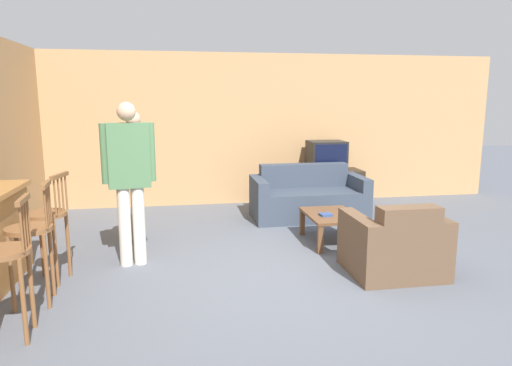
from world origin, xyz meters
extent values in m
plane|color=#565B66|center=(0.00, 0.00, 0.00)|extent=(24.00, 24.00, 0.00)
cube|color=tan|center=(0.00, 3.56, 1.30)|extent=(9.40, 0.08, 2.60)
cylinder|color=brown|center=(-2.38, -0.83, 0.70)|extent=(0.43, 0.43, 0.04)
cylinder|color=brown|center=(-2.25, -0.67, 0.34)|extent=(0.04, 0.04, 0.68)
cylinder|color=brown|center=(-2.23, -0.95, 0.34)|extent=(0.04, 0.04, 0.68)
cylinder|color=brown|center=(-2.22, -0.69, 0.89)|extent=(0.02, 0.02, 0.35)
cylinder|color=brown|center=(-2.22, -0.77, 0.89)|extent=(0.02, 0.02, 0.35)
cylinder|color=brown|center=(-2.21, -0.85, 0.89)|extent=(0.02, 0.02, 0.35)
cylinder|color=brown|center=(-2.20, -0.93, 0.89)|extent=(0.02, 0.02, 0.35)
cube|color=brown|center=(-2.21, -0.81, 1.09)|extent=(0.07, 0.34, 0.04)
cylinder|color=brown|center=(-2.38, -0.21, 0.70)|extent=(0.43, 0.43, 0.04)
cylinder|color=brown|center=(-2.53, -0.08, 0.34)|extent=(0.04, 0.04, 0.68)
cylinder|color=brown|center=(-2.50, -0.36, 0.34)|extent=(0.04, 0.04, 0.68)
cylinder|color=brown|center=(-2.26, -0.06, 0.34)|extent=(0.04, 0.04, 0.68)
cylinder|color=brown|center=(-2.23, -0.33, 0.34)|extent=(0.04, 0.04, 0.68)
cylinder|color=brown|center=(-2.22, -0.07, 0.89)|extent=(0.02, 0.02, 0.35)
cylinder|color=brown|center=(-2.22, -0.15, 0.89)|extent=(0.02, 0.02, 0.35)
cylinder|color=brown|center=(-2.21, -0.23, 0.89)|extent=(0.02, 0.02, 0.35)
cylinder|color=brown|center=(-2.20, -0.31, 0.89)|extent=(0.02, 0.02, 0.35)
cube|color=brown|center=(-2.21, -0.19, 1.09)|extent=(0.07, 0.34, 0.04)
cylinder|color=brown|center=(-2.38, 0.32, 0.70)|extent=(0.47, 0.47, 0.04)
cylinder|color=brown|center=(-2.49, 0.48, 0.34)|extent=(0.04, 0.04, 0.68)
cylinder|color=brown|center=(-2.54, 0.21, 0.34)|extent=(0.04, 0.04, 0.68)
cylinder|color=brown|center=(-2.22, 0.43, 0.34)|extent=(0.04, 0.04, 0.68)
cylinder|color=brown|center=(-2.27, 0.16, 0.34)|extent=(0.04, 0.04, 0.68)
cylinder|color=brown|center=(-2.19, 0.40, 0.89)|extent=(0.02, 0.02, 0.35)
cylinder|color=brown|center=(-2.21, 0.32, 0.89)|extent=(0.02, 0.02, 0.35)
cylinder|color=brown|center=(-2.22, 0.25, 0.89)|extent=(0.02, 0.02, 0.35)
cylinder|color=brown|center=(-2.24, 0.17, 0.89)|extent=(0.02, 0.02, 0.35)
cube|color=brown|center=(-2.21, 0.29, 1.09)|extent=(0.10, 0.34, 0.04)
cube|color=#384251|center=(0.91, 2.30, 0.22)|extent=(1.41, 0.86, 0.44)
cube|color=#384251|center=(0.91, 2.62, 0.62)|extent=(1.41, 0.22, 0.36)
cube|color=#384251|center=(0.12, 2.30, 0.32)|extent=(0.16, 0.86, 0.64)
cube|color=#384251|center=(1.69, 2.30, 0.32)|extent=(0.16, 0.86, 0.64)
cube|color=brown|center=(1.14, -0.05, 0.22)|extent=(0.62, 0.81, 0.44)
cube|color=brown|center=(1.14, -0.35, 0.62)|extent=(0.62, 0.22, 0.35)
cube|color=brown|center=(1.53, -0.05, 0.32)|extent=(0.16, 0.81, 0.63)
cube|color=brown|center=(0.75, -0.05, 0.32)|extent=(0.16, 0.81, 0.63)
cube|color=brown|center=(0.84, 1.06, 0.36)|extent=(0.62, 0.87, 0.04)
cube|color=brown|center=(0.57, 0.66, 0.17)|extent=(0.06, 0.06, 0.35)
cube|color=brown|center=(1.11, 0.66, 0.17)|extent=(0.06, 0.06, 0.35)
cube|color=brown|center=(0.57, 1.45, 0.17)|extent=(0.06, 0.06, 0.35)
cube|color=brown|center=(1.11, 1.45, 0.17)|extent=(0.06, 0.06, 0.35)
cube|color=#2D2319|center=(1.45, 3.13, 0.31)|extent=(1.24, 0.53, 0.61)
cube|color=black|center=(1.45, 3.13, 0.86)|extent=(0.61, 0.51, 0.50)
cube|color=black|center=(1.45, 2.88, 0.86)|extent=(0.54, 0.01, 0.43)
cube|color=navy|center=(0.73, 0.97, 0.39)|extent=(0.16, 0.15, 0.03)
cylinder|color=#756B5B|center=(-1.62, 1.57, 0.41)|extent=(0.13, 0.13, 0.82)
cylinder|color=#756B5B|center=(-1.59, 1.42, 0.41)|extent=(0.13, 0.13, 0.82)
cube|color=black|center=(-1.60, 1.50, 1.14)|extent=(0.26, 0.46, 0.65)
cylinder|color=black|center=(-1.65, 1.73, 1.17)|extent=(0.09, 0.09, 0.60)
cylinder|color=black|center=(-1.55, 1.26, 1.17)|extent=(0.09, 0.09, 0.60)
sphere|color=tan|center=(-1.60, 1.50, 1.58)|extent=(0.19, 0.19, 0.19)
cylinder|color=silver|center=(-1.52, 0.69, 0.44)|extent=(0.13, 0.13, 0.88)
cylinder|color=silver|center=(-1.67, 0.66, 0.44)|extent=(0.13, 0.13, 0.88)
cube|color=#4C754C|center=(-1.59, 0.67, 1.22)|extent=(0.46, 0.25, 0.69)
cylinder|color=#4C754C|center=(-1.36, 0.72, 1.25)|extent=(0.09, 0.09, 0.64)
cylinder|color=#4C754C|center=(-1.83, 0.63, 1.25)|extent=(0.09, 0.09, 0.64)
sphere|color=tan|center=(-1.59, 0.67, 1.69)|extent=(0.20, 0.20, 0.20)
camera|label=1|loc=(-1.07, -4.35, 1.81)|focal=32.00mm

